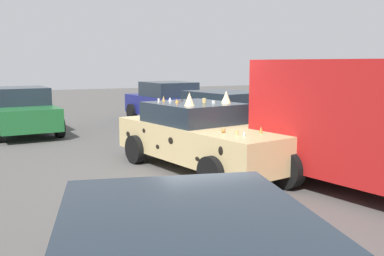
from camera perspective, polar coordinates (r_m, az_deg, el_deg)
The scene contains 5 objects.
ground_plane at distance 9.35m, azimuth 1.68°, elevation -5.35°, with size 60.00×60.00×0.00m, color #514F4C.
art_car_decorated at distance 9.26m, azimuth 1.43°, elevation -1.05°, with size 4.65×2.67×1.65m.
parked_sedan_behind_right at distance 14.85m, azimuth -21.21°, elevation 2.08°, with size 4.15×2.21×1.47m.
parked_sedan_row_back_far at distance 16.74m, azimuth -3.34°, elevation 3.39°, with size 4.09×2.33×1.52m.
parked_sedan_far_right at distance 12.80m, azimuth 4.88°, elevation 1.63°, with size 4.78×2.73×1.40m.
Camera 1 is at (-8.16, 3.98, 2.23)m, focal length 41.13 mm.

